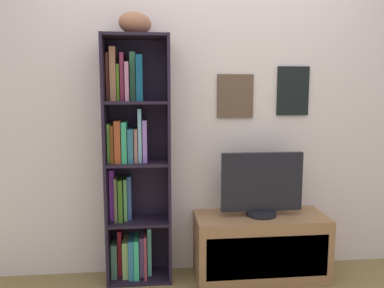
{
  "coord_description": "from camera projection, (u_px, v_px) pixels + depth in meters",
  "views": [
    {
      "loc": [
        -0.41,
        -1.77,
        1.39
      ],
      "look_at": [
        -0.13,
        0.85,
        1.03
      ],
      "focal_mm": 35.83,
      "sensor_mm": 36.0,
      "label": 1
    }
  ],
  "objects": [
    {
      "name": "back_wall",
      "position": [
        206.0,
        117.0,
        2.92
      ],
      "size": [
        4.8,
        0.08,
        2.4
      ],
      "color": "silver",
      "rests_on": "ground"
    },
    {
      "name": "bookshelf",
      "position": [
        132.0,
        166.0,
        2.78
      ],
      "size": [
        0.47,
        0.27,
        1.78
      ],
      "color": "black",
      "rests_on": "ground"
    },
    {
      "name": "football",
      "position": [
        135.0,
        23.0,
        2.62
      ],
      "size": [
        0.28,
        0.25,
        0.15
      ],
      "primitive_type": "ellipsoid",
      "rotation": [
        0.0,
        0.0,
        0.53
      ],
      "color": "#945A3C",
      "rests_on": "bookshelf"
    },
    {
      "name": "tv_stand",
      "position": [
        260.0,
        246.0,
        2.86
      ],
      "size": [
        0.97,
        0.4,
        0.48
      ],
      "color": "#996C43",
      "rests_on": "ground"
    },
    {
      "name": "television",
      "position": [
        262.0,
        186.0,
        2.8
      ],
      "size": [
        0.6,
        0.22,
        0.47
      ],
      "color": "black",
      "rests_on": "tv_stand"
    }
  ]
}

